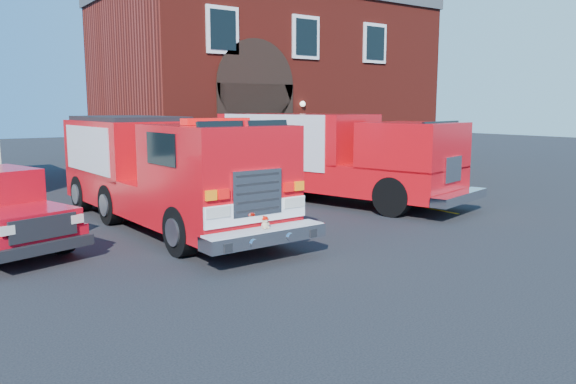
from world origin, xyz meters
TOP-DOWN VIEW (x-y plane):
  - ground at (0.00, 0.00)m, footprint 100.00×100.00m
  - parking_stripe_near at (6.50, 1.00)m, footprint 0.12×3.00m
  - parking_stripe_mid at (6.50, 4.00)m, footprint 0.12×3.00m
  - parking_stripe_far at (6.50, 7.00)m, footprint 0.12×3.00m
  - fire_station at (8.99, 13.98)m, footprint 15.20×10.20m
  - fire_engine at (-1.09, 2.92)m, footprint 2.96×9.29m
  - secondary_truck at (5.00, 3.50)m, footprint 4.83×9.11m

SIDE VIEW (x-z plane):
  - ground at x=0.00m, z-range 0.00..0.00m
  - parking_stripe_near at x=6.50m, z-range 0.00..0.01m
  - parking_stripe_mid at x=6.50m, z-range 0.00..0.01m
  - parking_stripe_far at x=6.50m, z-range 0.00..0.01m
  - fire_engine at x=-1.09m, z-range 0.05..2.88m
  - secondary_truck at x=5.00m, z-range 0.13..2.96m
  - fire_station at x=8.99m, z-range 0.03..8.48m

